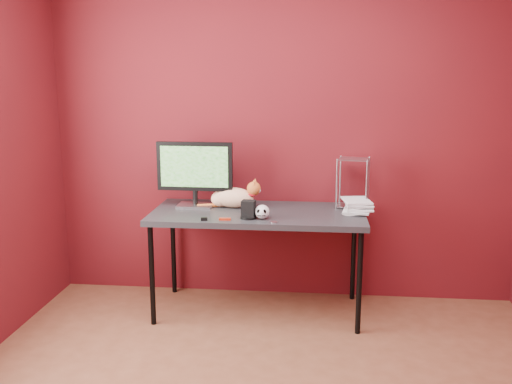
# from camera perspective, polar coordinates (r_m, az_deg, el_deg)

# --- Properties ---
(room) EXTENTS (3.52, 3.52, 2.61)m
(room) POSITION_cam_1_polar(r_m,az_deg,el_deg) (2.55, 0.56, 5.86)
(room) COLOR brown
(room) RESTS_ON ground
(desk) EXTENTS (1.50, 0.70, 0.75)m
(desk) POSITION_cam_1_polar(r_m,az_deg,el_deg) (4.05, 0.22, -2.65)
(desk) COLOR black
(desk) RESTS_ON ground
(monitor) EXTENTS (0.55, 0.18, 0.48)m
(monitor) POSITION_cam_1_polar(r_m,az_deg,el_deg) (4.14, -6.15, 2.10)
(monitor) COLOR #A2A1A6
(monitor) RESTS_ON desk
(cat) EXTENTS (0.46, 0.20, 0.22)m
(cat) POSITION_cam_1_polar(r_m,az_deg,el_deg) (4.14, -2.27, -0.52)
(cat) COLOR orange
(cat) RESTS_ON desk
(skull_mug) EXTENTS (0.10, 0.10, 0.10)m
(skull_mug) POSITION_cam_1_polar(r_m,az_deg,el_deg) (3.81, 0.62, -1.99)
(skull_mug) COLOR silver
(skull_mug) RESTS_ON desk
(speaker) EXTENTS (0.11, 0.11, 0.12)m
(speaker) POSITION_cam_1_polar(r_m,az_deg,el_deg) (3.83, -0.76, -1.83)
(speaker) COLOR black
(speaker) RESTS_ON desk
(book_stack) EXTENTS (0.22, 0.27, 0.99)m
(book_stack) POSITION_cam_1_polar(r_m,az_deg,el_deg) (4.00, 9.12, 4.99)
(book_stack) COLOR beige
(book_stack) RESTS_ON desk
(wire_rack) EXTENTS (0.24, 0.21, 0.36)m
(wire_rack) POSITION_cam_1_polar(r_m,az_deg,el_deg) (4.19, 9.67, 0.93)
(wire_rack) COLOR #A2A1A6
(wire_rack) RESTS_ON desk
(pocket_knife) EXTENTS (0.08, 0.02, 0.02)m
(pocket_knife) POSITION_cam_1_polar(r_m,az_deg,el_deg) (3.80, -3.12, -2.72)
(pocket_knife) COLOR maroon
(pocket_knife) RESTS_ON desk
(black_gadget) EXTENTS (0.05, 0.03, 0.02)m
(black_gadget) POSITION_cam_1_polar(r_m,az_deg,el_deg) (3.80, -5.21, -2.71)
(black_gadget) COLOR black
(black_gadget) RESTS_ON desk
(washer) EXTENTS (0.05, 0.05, 0.00)m
(washer) POSITION_cam_1_polar(r_m,az_deg,el_deg) (3.74, 1.80, -3.02)
(washer) COLOR #A2A1A6
(washer) RESTS_ON desk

